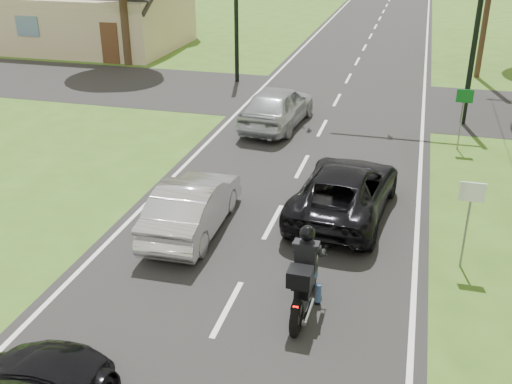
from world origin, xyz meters
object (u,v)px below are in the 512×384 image
at_px(motorcycle_rider, 305,280).
at_px(silver_suv, 277,106).
at_px(traffic_signal, 426,12).
at_px(sign_green, 464,105).
at_px(sign_white, 470,204).
at_px(silver_sedan, 193,205).
at_px(dark_suv, 345,190).

relative_size(motorcycle_rider, silver_suv, 0.49).
bearing_deg(traffic_signal, silver_suv, -156.36).
bearing_deg(traffic_signal, motorcycle_rider, -97.49).
height_order(motorcycle_rider, traffic_signal, traffic_signal).
bearing_deg(sign_green, sign_white, -91.43).
distance_m(motorcycle_rider, sign_green, 11.22).
bearing_deg(silver_sedan, traffic_signal, -116.96).
relative_size(motorcycle_rider, silver_sedan, 0.55).
bearing_deg(silver_suv, silver_sedan, 94.15).
bearing_deg(motorcycle_rider, silver_sedan, 142.00).
xyz_separation_m(dark_suv, silver_suv, (-3.46, 6.80, 0.10)).
height_order(dark_suv, sign_green, sign_green).
bearing_deg(sign_white, sign_green, 88.57).
height_order(motorcycle_rider, silver_sedan, motorcycle_rider).
distance_m(dark_suv, silver_sedan, 4.10).
relative_size(silver_suv, sign_white, 2.20).
distance_m(silver_suv, traffic_signal, 6.45).
bearing_deg(silver_sedan, sign_green, -132.01).
bearing_deg(silver_suv, motorcycle_rider, 111.01).
distance_m(sign_white, sign_green, 8.00).
bearing_deg(sign_green, traffic_signal, 117.38).
bearing_deg(motorcycle_rider, sign_white, 41.04).
bearing_deg(sign_green, silver_sedan, -130.52).
height_order(silver_sedan, sign_white, sign_white).
xyz_separation_m(motorcycle_rider, sign_white, (3.16, 2.67, 0.82)).
relative_size(traffic_signal, sign_green, 3.00).
xyz_separation_m(silver_sedan, sign_white, (6.58, -0.07, 0.90)).
relative_size(silver_sedan, sign_green, 1.96).
relative_size(traffic_signal, sign_white, 3.00).
height_order(motorcycle_rider, sign_green, sign_green).
bearing_deg(silver_suv, sign_green, 178.25).
distance_m(silver_suv, sign_white, 10.92).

